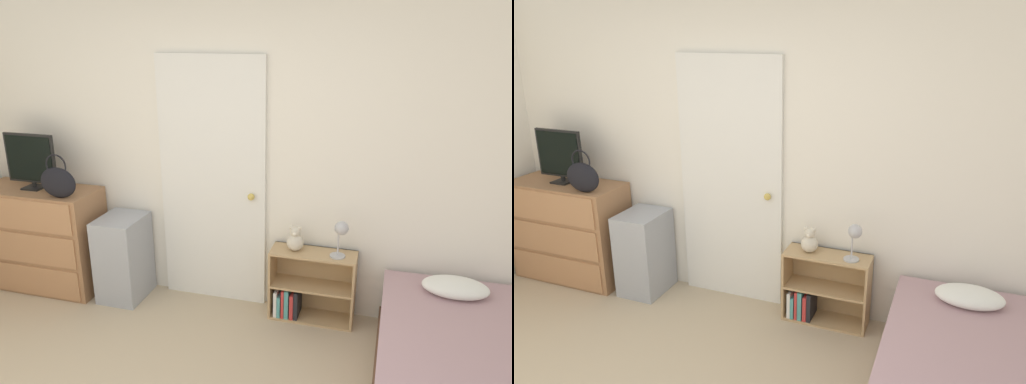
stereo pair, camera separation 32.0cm
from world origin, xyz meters
TOP-DOWN VIEW (x-y plane):
  - wall_back at (0.00, 2.16)m, footprint 10.00×0.06m
  - door_closed at (-0.17, 2.11)m, footprint 0.88×0.09m
  - dresser at (-1.69, 1.89)m, footprint 1.04×0.46m
  - tv at (-1.72, 1.90)m, footprint 0.47×0.16m
  - handbag at (-1.35, 1.74)m, footprint 0.32×0.10m
  - storage_bin at (-0.92, 1.90)m, footprint 0.35×0.43m
  - bookshelf at (0.63, 2.00)m, footprint 0.66×0.24m
  - teddy_bear at (0.54, 1.99)m, footprint 0.13×0.13m
  - desk_lamp at (0.89, 1.95)m, footprint 0.13×0.13m

SIDE VIEW (x-z plane):
  - bookshelf at x=0.63m, z-range -0.05..0.53m
  - storage_bin at x=-0.92m, z-range 0.00..0.72m
  - dresser at x=-1.69m, z-range 0.00..0.91m
  - teddy_bear at x=0.54m, z-range 0.56..0.76m
  - desk_lamp at x=0.89m, z-range 0.64..0.93m
  - door_closed at x=-0.17m, z-range 0.00..2.03m
  - handbag at x=-1.35m, z-range 0.86..1.22m
  - tv at x=-1.72m, z-range 0.92..1.39m
  - wall_back at x=0.00m, z-range 0.00..2.55m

